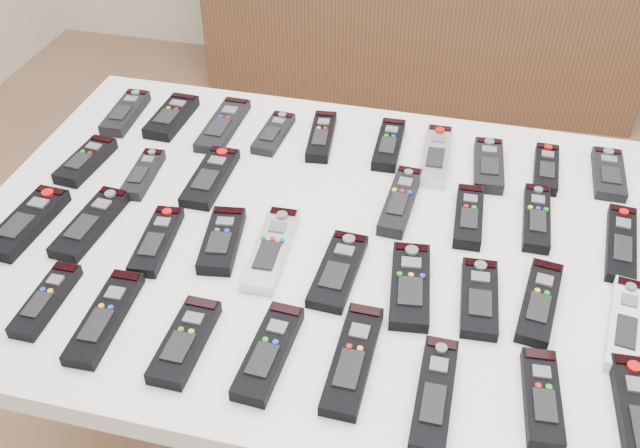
% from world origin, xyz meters
% --- Properties ---
extents(ground, '(4.00, 4.00, 0.00)m').
position_xyz_m(ground, '(0.00, 0.00, 0.00)').
color(ground, brown).
rests_on(ground, ground).
extents(table, '(1.25, 0.88, 0.78)m').
position_xyz_m(table, '(-0.12, -0.15, 0.72)').
color(table, white).
rests_on(table, ground).
extents(remote_0, '(0.06, 0.17, 0.02)m').
position_xyz_m(remote_0, '(-0.62, 0.13, 0.79)').
color(remote_0, black).
rests_on(remote_0, table).
extents(remote_1, '(0.07, 0.16, 0.02)m').
position_xyz_m(remote_1, '(-0.51, 0.14, 0.79)').
color(remote_1, black).
rests_on(remote_1, table).
extents(remote_2, '(0.06, 0.20, 0.02)m').
position_xyz_m(remote_2, '(-0.40, 0.13, 0.79)').
color(remote_2, black).
rests_on(remote_2, table).
extents(remote_3, '(0.06, 0.15, 0.02)m').
position_xyz_m(remote_3, '(-0.28, 0.13, 0.79)').
color(remote_3, black).
rests_on(remote_3, table).
extents(remote_4, '(0.06, 0.17, 0.02)m').
position_xyz_m(remote_4, '(-0.18, 0.14, 0.79)').
color(remote_4, black).
rests_on(remote_4, table).
extents(remote_5, '(0.05, 0.17, 0.02)m').
position_xyz_m(remote_5, '(-0.04, 0.14, 0.79)').
color(remote_5, black).
rests_on(remote_5, table).
extents(remote_6, '(0.06, 0.19, 0.02)m').
position_xyz_m(remote_6, '(0.06, 0.12, 0.79)').
color(remote_6, '#B7B7BC').
rests_on(remote_6, table).
extents(remote_7, '(0.07, 0.16, 0.02)m').
position_xyz_m(remote_7, '(0.16, 0.12, 0.79)').
color(remote_7, black).
rests_on(remote_7, table).
extents(remote_8, '(0.05, 0.15, 0.02)m').
position_xyz_m(remote_8, '(0.27, 0.13, 0.79)').
color(remote_8, black).
rests_on(remote_8, table).
extents(remote_9, '(0.06, 0.15, 0.02)m').
position_xyz_m(remote_9, '(0.39, 0.14, 0.79)').
color(remote_9, black).
rests_on(remote_9, table).
extents(remote_10, '(0.07, 0.15, 0.02)m').
position_xyz_m(remote_10, '(-0.61, -0.06, 0.79)').
color(remote_10, black).
rests_on(remote_10, table).
extents(remote_11, '(0.05, 0.15, 0.02)m').
position_xyz_m(remote_11, '(-0.49, -0.07, 0.79)').
color(remote_11, black).
rests_on(remote_11, table).
extents(remote_12, '(0.06, 0.18, 0.02)m').
position_xyz_m(remote_12, '(-0.36, -0.05, 0.79)').
color(remote_12, black).
rests_on(remote_12, table).
extents(remote_13, '(0.06, 0.19, 0.02)m').
position_xyz_m(remote_13, '(0.01, -0.04, 0.79)').
color(remote_13, black).
rests_on(remote_13, table).
extents(remote_14, '(0.05, 0.16, 0.02)m').
position_xyz_m(remote_14, '(0.14, -0.05, 0.79)').
color(remote_14, black).
rests_on(remote_14, table).
extents(remote_15, '(0.05, 0.18, 0.02)m').
position_xyz_m(remote_15, '(0.25, -0.03, 0.79)').
color(remote_15, black).
rests_on(remote_15, table).
extents(remote_16, '(0.06, 0.20, 0.02)m').
position_xyz_m(remote_16, '(0.40, -0.06, 0.79)').
color(remote_16, black).
rests_on(remote_16, table).
extents(remote_17, '(0.07, 0.19, 0.02)m').
position_xyz_m(remote_17, '(-0.62, -0.26, 0.79)').
color(remote_17, black).
rests_on(remote_17, table).
extents(remote_18, '(0.07, 0.19, 0.02)m').
position_xyz_m(remote_18, '(-0.51, -0.23, 0.79)').
color(remote_18, black).
rests_on(remote_18, table).
extents(remote_19, '(0.06, 0.17, 0.02)m').
position_xyz_m(remote_19, '(-0.38, -0.25, 0.79)').
color(remote_19, black).
rests_on(remote_19, table).
extents(remote_20, '(0.08, 0.16, 0.02)m').
position_xyz_m(remote_20, '(-0.27, -0.22, 0.79)').
color(remote_20, black).
rests_on(remote_20, table).
extents(remote_21, '(0.06, 0.20, 0.02)m').
position_xyz_m(remote_21, '(-0.18, -0.22, 0.79)').
color(remote_21, '#B7B7BC').
rests_on(remote_21, table).
extents(remote_22, '(0.07, 0.18, 0.02)m').
position_xyz_m(remote_22, '(-0.06, -0.24, 0.79)').
color(remote_22, black).
rests_on(remote_22, table).
extents(remote_23, '(0.08, 0.19, 0.02)m').
position_xyz_m(remote_23, '(0.06, -0.25, 0.79)').
color(remote_23, black).
rests_on(remote_23, table).
extents(remote_24, '(0.07, 0.17, 0.02)m').
position_xyz_m(remote_24, '(0.17, -0.25, 0.79)').
color(remote_24, black).
rests_on(remote_24, table).
extents(remote_25, '(0.07, 0.18, 0.02)m').
position_xyz_m(remote_25, '(0.26, -0.24, 0.79)').
color(remote_25, black).
rests_on(remote_25, table).
extents(remote_26, '(0.07, 0.20, 0.02)m').
position_xyz_m(remote_26, '(0.39, -0.26, 0.79)').
color(remote_26, silver).
rests_on(remote_26, table).
extents(remote_28, '(0.04, 0.15, 0.02)m').
position_xyz_m(remote_28, '(-0.49, -0.42, 0.79)').
color(remote_28, black).
rests_on(remote_28, table).
extents(remote_29, '(0.06, 0.19, 0.02)m').
position_xyz_m(remote_29, '(-0.38, -0.43, 0.79)').
color(remote_29, black).
rests_on(remote_29, table).
extents(remote_30, '(0.06, 0.16, 0.02)m').
position_xyz_m(remote_30, '(-0.25, -0.45, 0.79)').
color(remote_30, black).
rests_on(remote_30, table).
extents(remote_31, '(0.06, 0.18, 0.02)m').
position_xyz_m(remote_31, '(-0.12, -0.44, 0.79)').
color(remote_31, black).
rests_on(remote_31, table).
extents(remote_32, '(0.06, 0.20, 0.02)m').
position_xyz_m(remote_32, '(0.00, -0.42, 0.79)').
color(remote_32, black).
rests_on(remote_32, table).
extents(remote_33, '(0.05, 0.19, 0.02)m').
position_xyz_m(remote_33, '(0.12, -0.45, 0.79)').
color(remote_33, black).
rests_on(remote_33, table).
extents(remote_34, '(0.06, 0.16, 0.02)m').
position_xyz_m(remote_34, '(0.27, -0.42, 0.79)').
color(remote_34, black).
rests_on(remote_34, table).
extents(remote_35, '(0.07, 0.20, 0.02)m').
position_xyz_m(remote_35, '(0.39, -0.42, 0.79)').
color(remote_35, black).
rests_on(remote_35, table).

